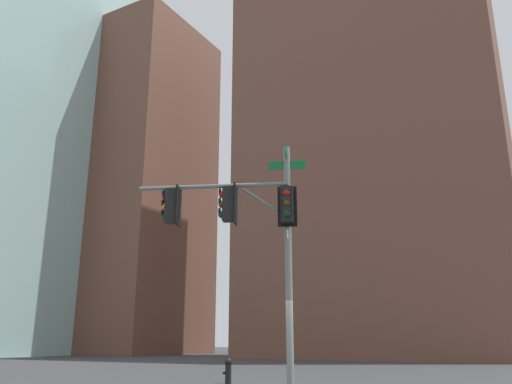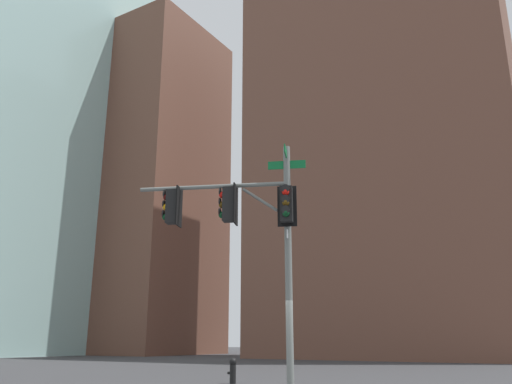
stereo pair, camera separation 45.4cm
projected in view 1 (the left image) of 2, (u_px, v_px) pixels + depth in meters
name	position (u px, v px, depth m)	size (l,w,h in m)	color
signal_pole_assembly	(246.00, 220.00, 14.64)	(4.59, 2.30, 6.90)	slate
fire_hydrant	(228.00, 370.00, 18.39)	(0.34, 0.26, 0.87)	black
building_brick_nearside	(374.00, 149.00, 50.35)	(23.57, 14.69, 38.84)	brown
building_brick_midblock	(113.00, 188.00, 66.60)	(22.80, 14.34, 40.65)	brown
building_brick_farside	(67.00, 192.00, 72.26)	(17.91, 17.85, 42.98)	#845B47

